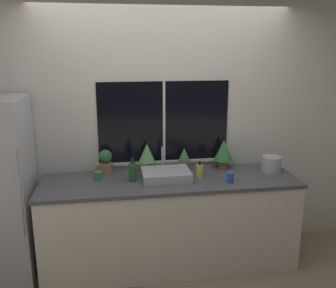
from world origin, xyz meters
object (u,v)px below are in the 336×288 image
object	(u,v)px
potted_plant_center_left	(147,156)
potted_plant_far_right	(224,151)
sink	(166,175)
mug_blue	(230,177)
potted_plant_center_right	(184,159)
potted_plant_far_left	(106,162)
soap_bottle	(200,170)
mug_green	(98,176)
kettle	(271,164)
bottle_tall	(133,171)

from	to	relation	value
potted_plant_center_left	potted_plant_far_right	size ratio (longest dim) A/B	0.97
sink	potted_plant_far_right	xyz separation A→B (m)	(0.64, 0.25, 0.13)
potted_plant_center_left	mug_blue	size ratio (longest dim) A/B	3.15
potted_plant_center_right	mug_blue	size ratio (longest dim) A/B	2.51
potted_plant_center_right	potted_plant_far_left	bearing A→B (deg)	180.00
sink	soap_bottle	bearing A→B (deg)	3.06
mug_blue	mug_green	bearing A→B (deg)	168.43
soap_bottle	kettle	xyz separation A→B (m)	(0.75, 0.03, 0.02)
mug_green	kettle	distance (m)	1.71
mug_blue	bottle_tall	bearing A→B (deg)	168.73
soap_bottle	kettle	size ratio (longest dim) A/B	0.79
potted_plant_far_right	bottle_tall	distance (m)	0.99
soap_bottle	kettle	bearing A→B (deg)	2.09
potted_plant_far_right	kettle	size ratio (longest dim) A/B	1.53
potted_plant_center_left	bottle_tall	bearing A→B (deg)	-123.26
mug_blue	kettle	size ratio (longest dim) A/B	0.47
potted_plant_far_left	mug_blue	size ratio (longest dim) A/B	2.68
bottle_tall	mug_green	xyz separation A→B (m)	(-0.32, 0.07, -0.05)
potted_plant_far_left	potted_plant_center_right	size ratio (longest dim) A/B	1.07
bottle_tall	mug_green	size ratio (longest dim) A/B	2.60
bottle_tall	kettle	world-z (taller)	bottle_tall
soap_bottle	mug_blue	bearing A→B (deg)	-38.69
potted_plant_center_left	potted_plant_far_left	bearing A→B (deg)	180.00
potted_plant_far_right	mug_green	world-z (taller)	potted_plant_far_right
potted_plant_center_right	mug_green	xyz separation A→B (m)	(-0.86, -0.17, -0.08)
bottle_tall	mug_blue	distance (m)	0.91
sink	potted_plant_far_right	bearing A→B (deg)	21.04
potted_plant_center_right	mug_blue	bearing A→B (deg)	-50.61
sink	potted_plant_far_left	world-z (taller)	sink
potted_plant_far_left	bottle_tall	distance (m)	0.35
potted_plant_far_left	soap_bottle	xyz separation A→B (m)	(0.90, -0.23, -0.06)
potted_plant_center_right	mug_green	distance (m)	0.88
potted_plant_center_left	mug_green	distance (m)	0.53
potted_plant_far_left	mug_green	xyz separation A→B (m)	(-0.07, -0.17, -0.08)
mug_blue	kettle	world-z (taller)	kettle
bottle_tall	potted_plant_far_right	bearing A→B (deg)	14.35
potted_plant_far_left	mug_blue	bearing A→B (deg)	-20.34
potted_plant_center_left	mug_blue	world-z (taller)	potted_plant_center_left
potted_plant_center_left	kettle	world-z (taller)	potted_plant_center_left
soap_bottle	potted_plant_center_right	bearing A→B (deg)	114.84
kettle	bottle_tall	bearing A→B (deg)	-178.25
potted_plant_center_right	kettle	bearing A→B (deg)	-13.33
kettle	potted_plant_center_right	bearing A→B (deg)	166.67
sink	potted_plant_center_left	world-z (taller)	potted_plant_center_left
sink	soap_bottle	distance (m)	0.33
potted_plant_center_left	soap_bottle	bearing A→B (deg)	-25.21
bottle_tall	kettle	bearing A→B (deg)	1.75
sink	potted_plant_center_right	size ratio (longest dim) A/B	1.96
mug_green	bottle_tall	bearing A→B (deg)	-12.38
soap_bottle	mug_green	bearing A→B (deg)	176.73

